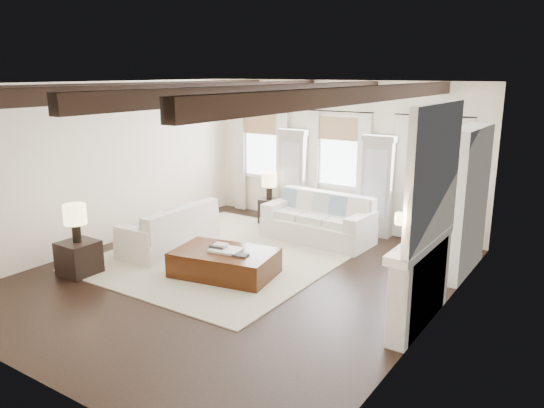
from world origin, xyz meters
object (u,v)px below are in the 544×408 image
Objects in this scene: ottoman at (225,263)px; side_table_back at (269,211)px; sofa_back at (320,222)px; sofa_left at (172,232)px; side_table_front at (79,258)px.

side_table_back is at bearing 100.04° from ottoman.
sofa_back is 2.98m from sofa_left.
side_table_back reaches higher than ottoman.
sofa_left is at bearing -134.61° from sofa_back.
side_table_front is at bearing -102.00° from sofa_left.
sofa_back is at bearing 45.39° from sofa_left.
sofa_back is 1.35× the size of ottoman.
sofa_back is 2.68m from ottoman.
sofa_left is 3.56× the size of side_table_front.
side_table_back is (-1.52, 0.42, -0.10)m from sofa_back.
ottoman is 2.90× the size of side_table_front.
ottoman is at bearing 32.13° from side_table_front.
sofa_left is 3.57× the size of side_table_back.
sofa_left is 1.80m from ottoman.
sofa_left reaches higher than ottoman.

